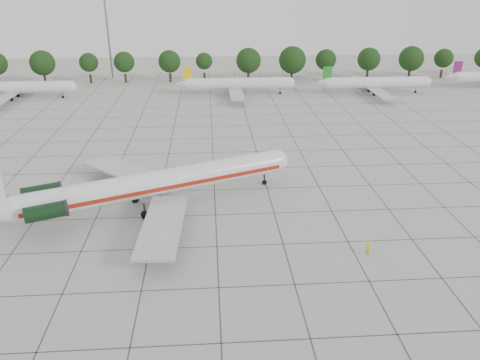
{
  "coord_description": "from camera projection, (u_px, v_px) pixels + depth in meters",
  "views": [
    {
      "loc": [
        -0.52,
        -55.95,
        30.09
      ],
      "look_at": [
        3.56,
        3.56,
        3.5
      ],
      "focal_mm": 35.0,
      "sensor_mm": 36.0,
      "label": 1
    }
  ],
  "objects": [
    {
      "name": "bg_airliner_d",
      "position": [
        375.0,
        83.0,
        125.15
      ],
      "size": [
        28.24,
        27.2,
        7.4
      ],
      "color": "silver",
      "rests_on": "ground"
    },
    {
      "name": "ground_crew",
      "position": [
        368.0,
        249.0,
        54.01
      ],
      "size": [
        0.58,
        0.4,
        1.56
      ],
      "primitive_type": "imported",
      "rotation": [
        0.0,
        0.0,
        3.18
      ],
      "color": "#DDBA0D",
      "rests_on": "ground"
    },
    {
      "name": "bg_airliner_b",
      "position": [
        16.0,
        88.0,
        120.06
      ],
      "size": [
        28.24,
        27.2,
        7.4
      ],
      "color": "silver",
      "rests_on": "ground"
    },
    {
      "name": "tree_line",
      "position": [
        169.0,
        62.0,
        137.55
      ],
      "size": [
        249.86,
        8.44,
        10.22
      ],
      "color": "#332114",
      "rests_on": "ground"
    },
    {
      "name": "apron_joints",
      "position": [
        214.0,
        172.0,
        76.93
      ],
      "size": [
        170.0,
        170.0,
        0.02
      ],
      "primitive_type": "cube",
      "color": "#383838",
      "rests_on": "ground"
    },
    {
      "name": "bg_airliner_c",
      "position": [
        238.0,
        84.0,
        124.17
      ],
      "size": [
        28.24,
        27.2,
        7.4
      ],
      "color": "silver",
      "rests_on": "ground"
    },
    {
      "name": "main_airliner",
      "position": [
        142.0,
        185.0,
        63.36
      ],
      "size": [
        42.44,
        32.06,
        10.31
      ],
      "rotation": [
        0.0,
        0.0,
        0.38
      ],
      "color": "silver",
      "rests_on": "ground"
    },
    {
      "name": "floodlight_mast",
      "position": [
        108.0,
        30.0,
        139.41
      ],
      "size": [
        1.6,
        1.6,
        25.45
      ],
      "color": "slate",
      "rests_on": "ground"
    },
    {
      "name": "ground",
      "position": [
        216.0,
        215.0,
        63.27
      ],
      "size": [
        260.0,
        260.0,
        0.0
      ],
      "primitive_type": "plane",
      "color": "#B1B1AA",
      "rests_on": "ground"
    }
  ]
}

